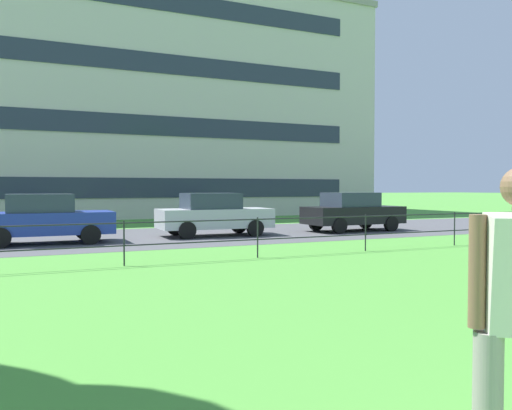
# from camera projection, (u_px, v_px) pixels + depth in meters

# --- Properties ---
(street_strip) EXTENTS (80.00, 7.83, 0.01)m
(street_strip) POSITION_uv_depth(u_px,v_px,m) (136.00, 237.00, 18.15)
(street_strip) COLOR #4C4C51
(street_strip) RESTS_ON ground
(park_fence) EXTENTS (29.35, 0.04, 1.00)m
(park_fence) POSITION_uv_depth(u_px,v_px,m) (195.00, 233.00, 12.21)
(park_fence) COLOR #232328
(park_fence) RESTS_ON ground
(car_blue_far_right) EXTENTS (4.01, 1.83, 1.54)m
(car_blue_far_right) POSITION_uv_depth(u_px,v_px,m) (44.00, 219.00, 16.10)
(car_blue_far_right) COLOR #233899
(car_blue_far_right) RESTS_ON ground
(car_silver_right) EXTENTS (4.06, 1.92, 1.54)m
(car_silver_right) POSITION_uv_depth(u_px,v_px,m) (214.00, 214.00, 18.71)
(car_silver_right) COLOR #B7BABF
(car_silver_right) RESTS_ON ground
(car_black_center) EXTENTS (4.03, 1.88, 1.54)m
(car_black_center) POSITION_uv_depth(u_px,v_px,m) (353.00, 212.00, 20.89)
(car_black_center) COLOR black
(car_black_center) RESTS_ON ground
(apartment_building_background) EXTENTS (35.72, 12.91, 14.22)m
(apartment_building_background) POSITION_uv_depth(u_px,v_px,m) (88.00, 104.00, 33.47)
(apartment_building_background) COLOR beige
(apartment_building_background) RESTS_ON ground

